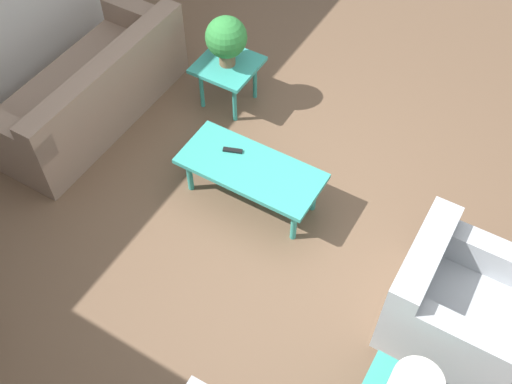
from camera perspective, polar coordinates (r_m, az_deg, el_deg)
The scene contains 7 objects.
ground_plane at distance 4.97m, azimuth 4.03°, elevation -2.58°, with size 14.00×14.00×0.00m, color brown.
sofa at distance 5.76m, azimuth -15.42°, elevation 9.21°, with size 0.84×1.98×0.77m.
armchair at distance 4.41m, azimuth 18.16°, elevation -10.01°, with size 0.88×0.86×0.80m.
coffee_table at distance 4.81m, azimuth -0.51°, elevation 2.04°, with size 1.17×0.52×0.41m.
side_table_plant at distance 5.64m, azimuth -2.71°, elevation 11.62°, with size 0.54×0.54×0.47m.
potted_plant at distance 5.42m, azimuth -2.85°, elevation 14.41°, with size 0.37×0.37×0.48m.
remote_control at distance 4.89m, azimuth -2.24°, elevation 3.99°, with size 0.16×0.09×0.02m.
Camera 1 is at (-1.17, 2.66, 4.03)m, focal length 42.00 mm.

